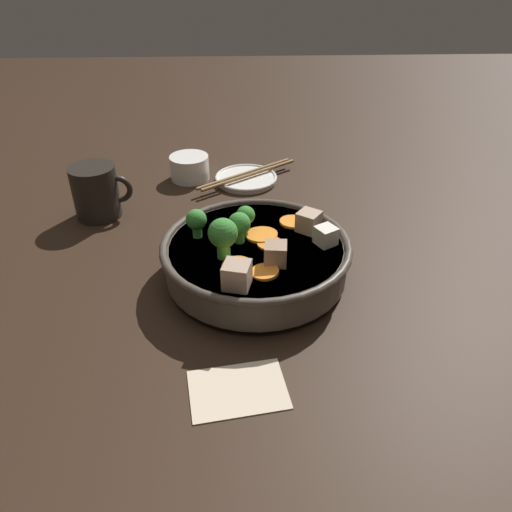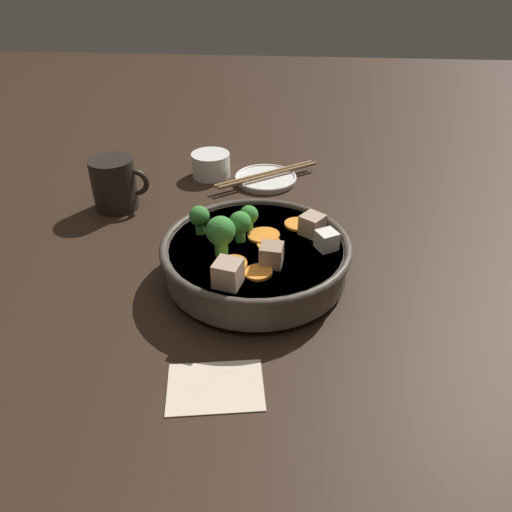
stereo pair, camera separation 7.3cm
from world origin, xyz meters
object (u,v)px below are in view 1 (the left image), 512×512
at_px(side_saucer, 246,179).
at_px(dark_mug, 97,192).
at_px(tea_cup, 190,167).
at_px(chopsticks_pair, 246,174).
at_px(stirfry_bowl, 256,255).

relative_size(side_saucer, dark_mug, 1.20).
xyz_separation_m(tea_cup, chopsticks_pair, (0.12, -0.02, -0.01)).
bearing_deg(side_saucer, tea_cup, 170.15).
distance_m(stirfry_bowl, dark_mug, 0.34).
bearing_deg(chopsticks_pair, side_saucer, 180.00).
bearing_deg(chopsticks_pair, tea_cup, 170.15).
relative_size(tea_cup, dark_mug, 0.75).
distance_m(stirfry_bowl, tea_cup, 0.38).
height_order(side_saucer, chopsticks_pair, chopsticks_pair).
relative_size(side_saucer, tea_cup, 1.60).
bearing_deg(chopsticks_pair, dark_mug, -153.74).
bearing_deg(side_saucer, chopsticks_pair, 0.00).
bearing_deg(tea_cup, chopsticks_pair, -9.85).
height_order(side_saucer, tea_cup, tea_cup).
bearing_deg(tea_cup, side_saucer, -9.85).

